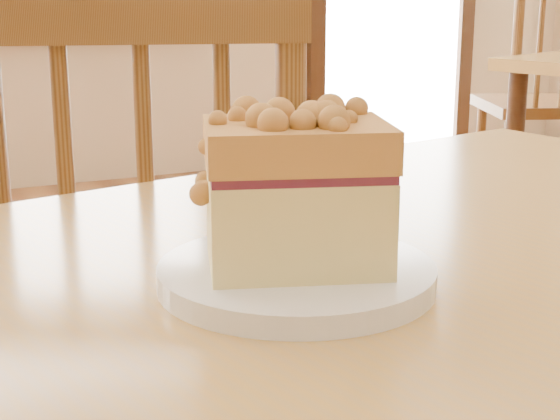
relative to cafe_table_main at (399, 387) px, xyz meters
name	(u,v)px	position (x,y,z in m)	size (l,w,h in m)	color
cafe_table_main	(399,387)	(0.00, 0.00, 0.00)	(1.45, 1.12, 0.75)	#A88041
cafe_chair_main	(153,321)	(-0.03, 0.61, -0.16)	(0.55, 0.55, 0.98)	brown
cafe_chair_second	(545,102)	(2.06, 2.14, -0.15)	(0.60, 0.60, 1.02)	brown
plate	(296,276)	(-0.08, 0.03, 0.10)	(0.21, 0.21, 0.02)	white
cake_slice	(295,186)	(-0.08, 0.03, 0.17)	(0.16, 0.14, 0.13)	#FFF090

